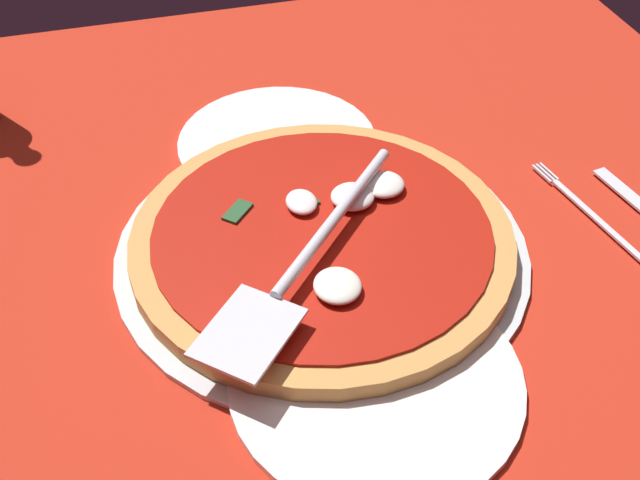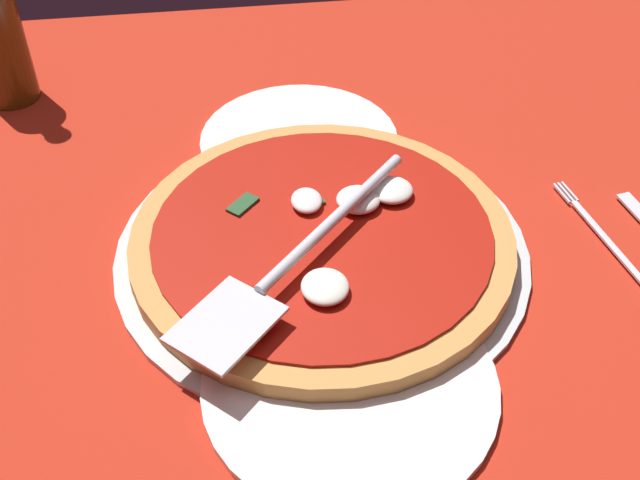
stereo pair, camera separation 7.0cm
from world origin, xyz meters
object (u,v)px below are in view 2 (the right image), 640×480
dinner_plate_right (353,385)px  pizza (321,240)px  dinner_plate_left (301,140)px  pizza_server (293,257)px

dinner_plate_right → pizza: size_ratio=0.66×
dinner_plate_left → pizza: (17.32, -0.29, 1.46)cm
pizza_server → dinner_plate_left: bearing=-145.3°
pizza → dinner_plate_right: bearing=1.4°
dinner_plate_left → pizza: pizza is taller
dinner_plate_left → dinner_plate_right: bearing=0.1°
pizza_server → pizza: bearing=-168.1°
dinner_plate_right → pizza: pizza is taller
pizza → pizza_server: pizza_server is taller
dinner_plate_left → pizza_server: size_ratio=0.89×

